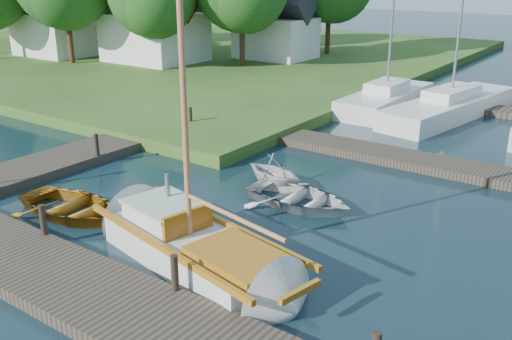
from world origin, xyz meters
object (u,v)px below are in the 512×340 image
Objects in this scene: marina_boat_1 at (450,105)px; house_b at (57,23)px; mooring_post_4 at (97,145)px; tender_b at (274,169)px; dinghy at (71,203)px; house_a at (154,25)px; house_c at (276,28)px; sailboat at (199,252)px; tender_c at (299,195)px; marina_boat_0 at (386,98)px; mooring_post_5 at (190,117)px; mooring_post_1 at (43,220)px; mooring_post_2 at (175,273)px.

marina_boat_1 is 29.21m from house_b.
mooring_post_4 is 0.36× the size of tender_b.
dinghy is 0.58× the size of house_a.
house_a reaches higher than dinghy.
mooring_post_4 is 20.74m from house_a.
sailboat is at bearing -59.76° from house_c.
tender_c is (0.04, 4.42, 0.01)m from sailboat.
sailboat is 4.42m from tender_c.
house_c is at bearing 132.03° from sailboat.
marina_boat_0 reaches higher than house_b.
marina_boat_0 is 1.09× the size of marina_boat_1.
marina_boat_0 is at bearing 60.22° from mooring_post_5.
mooring_post_4 is 16.29m from marina_boat_1.
mooring_post_1 is 0.22× the size of dinghy.
house_b is (-8.00, -2.00, -0.19)m from house_a.
sailboat is at bearing 21.04° from mooring_post_1.
sailboat is 4.42× the size of tender_b.
house_c is at bearing 36.58° from tender_c.
sailboat reaches higher than mooring_post_5.
mooring_post_4 is 0.13× the size of house_a.
house_b is at bearing 66.96° from tender_c.
mooring_post_5 is 12.22m from marina_boat_1.
mooring_post_1 reaches higher than tender_c.
mooring_post_5 is 0.36× the size of tender_b.
marina_boat_0 is (-2.83, 17.32, 0.23)m from sailboat.
dinghy is at bearing 157.85° from tender_b.
house_b is at bearing 142.77° from mooring_post_1.
marina_boat_0 is at bearing 100.42° from mooring_post_2.
marina_boat_0 is at bearing 111.06° from sailboat.
house_c reaches higher than mooring_post_1.
mooring_post_1 is 1.88m from dinghy.
house_c is (-13.40, 20.17, 2.00)m from tender_b.
tender_c is at bearing -110.91° from tender_b.
mooring_post_5 is at bearing 74.30° from tender_b.
mooring_post_2 is 7.15m from tender_b.
mooring_post_1 is 0.07× the size of marina_boat_0.
marina_boat_0 reaches higher than dinghy.
mooring_post_4 is at bearing -33.69° from house_b.
mooring_post_2 is at bearing -60.14° from house_c.
mooring_post_5 is 0.07× the size of marina_boat_0.
sailboat is 0.90× the size of marina_boat_0.
mooring_post_1 is 1.00× the size of mooring_post_5.
house_a reaches higher than house_b.
mooring_post_1 is at bearing 147.82° from tender_c.
mooring_post_1 is at bearing -68.20° from mooring_post_5.
mooring_post_5 is at bearing -40.24° from house_a.
house_b reaches higher than mooring_post_5.
house_a is (-21.50, 21.00, 2.26)m from mooring_post_2.
mooring_post_2 is 0.14× the size of house_b.
mooring_post_1 is at bearing -51.34° from mooring_post_4.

